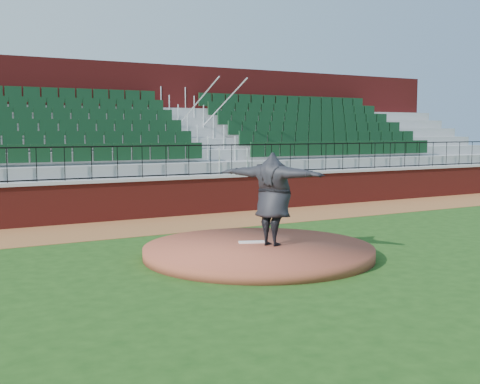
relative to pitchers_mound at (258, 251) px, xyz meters
name	(u,v)px	position (x,y,z in m)	size (l,w,h in m)	color
ground	(273,256)	(0.36, -0.06, -0.12)	(90.00, 90.00, 0.00)	#1B4012
warning_track	(175,224)	(0.36, 5.34, -0.12)	(34.00, 3.20, 0.01)	brown
field_wall	(155,199)	(0.36, 6.94, 0.47)	(34.00, 0.35, 1.20)	maroon
wall_cap	(154,179)	(0.36, 6.94, 1.12)	(34.00, 0.45, 0.10)	#B7B7B7
wall_railing	(154,162)	(0.36, 6.94, 1.67)	(34.00, 0.05, 1.00)	black
seating_stands	(125,144)	(0.36, 9.66, 2.18)	(34.00, 5.10, 4.60)	gray
concourse_wall	(101,132)	(0.36, 12.46, 2.62)	(34.00, 0.50, 5.50)	maroon
pitchers_mound	(258,251)	(0.00, 0.00, 0.00)	(5.07, 5.07, 0.25)	brown
pitching_rubber	(252,242)	(0.05, 0.37, 0.14)	(0.59, 0.15, 0.04)	white
pitcher	(273,199)	(0.31, -0.10, 1.16)	(2.53, 0.69, 2.06)	black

